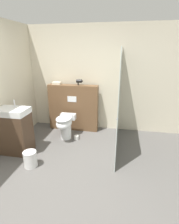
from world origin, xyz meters
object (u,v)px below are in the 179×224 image
object	(u,v)px
waste_bin	(30,159)
hair_drier	(80,81)
toilet	(65,125)
sink_vanity	(15,131)

from	to	relation	value
waste_bin	hair_drier	bearing A→B (deg)	73.65
toilet	sink_vanity	distance (m)	1.05
sink_vanity	hair_drier	size ratio (longest dim) A/B	6.63
toilet	hair_drier	xyz separation A→B (m)	(0.21, 0.57, 0.89)
sink_vanity	toilet	bearing A→B (deg)	41.71
toilet	hair_drier	bearing A→B (deg)	70.03
toilet	hair_drier	distance (m)	1.07
toilet	waste_bin	xyz separation A→B (m)	(-0.28, -1.08, -0.21)
sink_vanity	hair_drier	distance (m)	1.78
toilet	waste_bin	size ratio (longest dim) A/B	2.18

